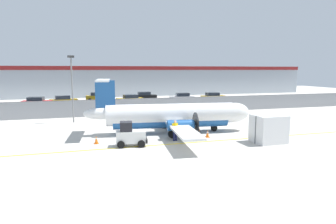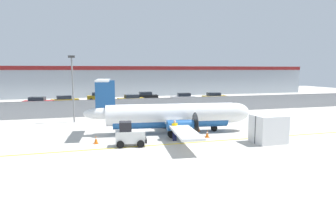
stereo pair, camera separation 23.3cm
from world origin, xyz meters
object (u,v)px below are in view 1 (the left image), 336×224
(ground_crew_worker, at_px, (175,129))
(apron_light_pole, at_px, (72,83))
(traffic_cone_far_left, at_px, (96,140))
(parked_car_6, at_px, (213,97))
(parked_car_1, at_px, (63,101))
(traffic_cone_near_right, at_px, (207,134))
(parked_car_2, at_px, (98,97))
(baggage_tug, at_px, (130,135))
(cargo_container, at_px, (269,129))
(parked_car_4, at_px, (145,96))
(commuter_airplane, at_px, (174,116))
(parked_car_0, at_px, (37,102))
(traffic_cone_far_right, at_px, (179,128))
(parked_car_5, at_px, (182,98))
(parked_car_3, at_px, (130,100))
(traffic_cone_near_left, at_px, (198,128))

(ground_crew_worker, bearing_deg, apron_light_pole, -159.18)
(traffic_cone_far_left, xyz_separation_m, parked_car_6, (21.92, 25.50, 0.58))
(parked_car_1, bearing_deg, traffic_cone_near_right, -71.76)
(traffic_cone_near_right, bearing_deg, parked_car_2, 102.62)
(baggage_tug, distance_m, parked_car_6, 33.27)
(cargo_container, height_order, apron_light_pole, apron_light_pole)
(parked_car_4, bearing_deg, commuter_airplane, -95.75)
(parked_car_1, bearing_deg, baggage_tug, -85.21)
(parked_car_0, bearing_deg, traffic_cone_far_left, -65.75)
(cargo_container, height_order, traffic_cone_far_right, cargo_container)
(commuter_airplane, relative_size, traffic_cone_far_left, 25.12)
(traffic_cone_near_right, height_order, parked_car_2, parked_car_2)
(parked_car_4, xyz_separation_m, parked_car_5, (5.70, -4.48, 0.00))
(cargo_container, relative_size, traffic_cone_far_left, 3.81)
(parked_car_0, height_order, apron_light_pole, apron_light_pole)
(traffic_cone_near_right, xyz_separation_m, parked_car_6, (12.64, 25.92, 0.58))
(parked_car_1, bearing_deg, commuter_airplane, -73.56)
(traffic_cone_far_right, distance_m, parked_car_1, 26.33)
(baggage_tug, relative_size, parked_car_0, 0.56)
(ground_crew_worker, xyz_separation_m, apron_light_pole, (-8.06, 11.45, 3.35))
(ground_crew_worker, height_order, parked_car_5, same)
(parked_car_0, height_order, parked_car_1, same)
(commuter_airplane, relative_size, cargo_container, 6.59)
(parked_car_4, bearing_deg, cargo_container, -84.38)
(parked_car_3, height_order, parked_car_6, same)
(ground_crew_worker, bearing_deg, traffic_cone_far_right, 141.47)
(traffic_cone_far_left, height_order, parked_car_0, parked_car_0)
(ground_crew_worker, bearing_deg, commuter_airplane, 149.34)
(parked_car_1, bearing_deg, traffic_cone_near_left, -68.93)
(parked_car_6, bearing_deg, parked_car_3, -175.79)
(commuter_airplane, distance_m, parked_car_5, 25.47)
(parked_car_0, bearing_deg, cargo_container, -46.26)
(traffic_cone_near_left, distance_m, parked_car_0, 28.26)
(parked_car_1, bearing_deg, traffic_cone_far_left, -89.68)
(baggage_tug, xyz_separation_m, traffic_cone_far_right, (5.34, 4.09, -0.54))
(parked_car_2, relative_size, parked_car_5, 0.99)
(parked_car_6, bearing_deg, cargo_container, -103.91)
(traffic_cone_far_right, height_order, parked_car_1, parked_car_1)
(traffic_cone_far_right, bearing_deg, traffic_cone_far_left, -161.34)
(traffic_cone_near_left, bearing_deg, apron_light_pole, 143.58)
(ground_crew_worker, bearing_deg, traffic_cone_near_right, 83.74)
(commuter_airplane, distance_m, parked_car_0, 26.91)
(parked_car_0, relative_size, apron_light_pole, 0.60)
(traffic_cone_far_left, relative_size, traffic_cone_far_right, 1.00)
(baggage_tug, relative_size, apron_light_pole, 0.34)
(traffic_cone_far_left, relative_size, parked_car_1, 0.15)
(cargo_container, distance_m, parked_car_1, 34.23)
(traffic_cone_near_left, height_order, apron_light_pole, apron_light_pole)
(traffic_cone_near_right, bearing_deg, cargo_container, -38.00)
(parked_car_1, bearing_deg, parked_car_4, 8.84)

